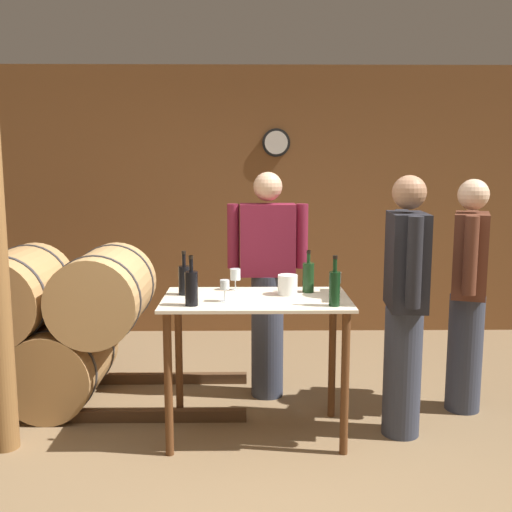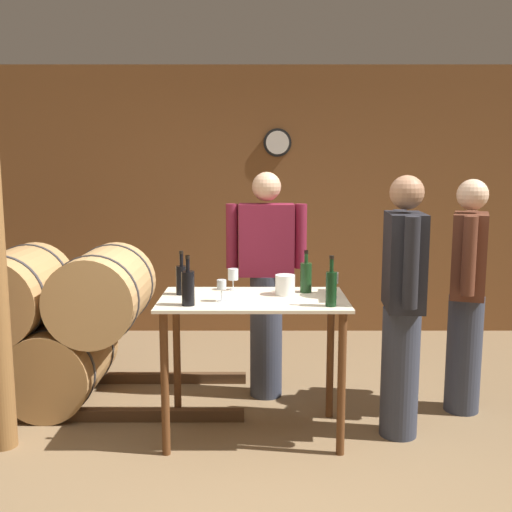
# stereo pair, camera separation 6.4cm
# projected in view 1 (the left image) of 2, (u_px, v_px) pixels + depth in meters

# --- Properties ---
(ground_plane) EXTENTS (14.00, 14.00, 0.00)m
(ground_plane) POSITION_uv_depth(u_px,v_px,m) (280.00, 476.00, 3.36)
(ground_plane) COLOR brown
(back_wall) EXTENTS (8.40, 0.08, 2.70)m
(back_wall) POSITION_uv_depth(u_px,v_px,m) (265.00, 202.00, 6.10)
(back_wall) COLOR brown
(back_wall) RESTS_ON ground_plane
(tasting_table) EXTENTS (1.17, 0.67, 0.91)m
(tasting_table) POSITION_uv_depth(u_px,v_px,m) (256.00, 325.00, 3.78)
(tasting_table) COLOR beige
(tasting_table) RESTS_ON ground_plane
(wine_bottle_far_left) EXTENTS (0.07, 0.07, 0.28)m
(wine_bottle_far_left) POSITION_uv_depth(u_px,v_px,m) (184.00, 279.00, 3.82)
(wine_bottle_far_left) COLOR black
(wine_bottle_far_left) RESTS_ON tasting_table
(wine_bottle_left) EXTENTS (0.08, 0.08, 0.30)m
(wine_bottle_left) POSITION_uv_depth(u_px,v_px,m) (191.00, 287.00, 3.53)
(wine_bottle_left) COLOR black
(wine_bottle_left) RESTS_ON tasting_table
(wine_bottle_center) EXTENTS (0.08, 0.08, 0.28)m
(wine_bottle_center) POSITION_uv_depth(u_px,v_px,m) (308.00, 276.00, 3.90)
(wine_bottle_center) COLOR #193819
(wine_bottle_center) RESTS_ON tasting_table
(wine_bottle_right) EXTENTS (0.07, 0.07, 0.30)m
(wine_bottle_right) POSITION_uv_depth(u_px,v_px,m) (335.00, 287.00, 3.52)
(wine_bottle_right) COLOR black
(wine_bottle_right) RESTS_ON tasting_table
(wine_glass_near_left) EXTENTS (0.06, 0.06, 0.13)m
(wine_glass_near_left) POSITION_uv_depth(u_px,v_px,m) (225.00, 286.00, 3.64)
(wine_glass_near_left) COLOR silver
(wine_glass_near_left) RESTS_ON tasting_table
(wine_glass_near_center) EXTENTS (0.07, 0.07, 0.14)m
(wine_glass_near_center) POSITION_uv_depth(u_px,v_px,m) (235.00, 275.00, 3.97)
(wine_glass_near_center) COLOR silver
(wine_glass_near_center) RESTS_ON tasting_table
(wine_glass_near_right) EXTENTS (0.07, 0.07, 0.16)m
(wine_glass_near_right) POSITION_uv_depth(u_px,v_px,m) (336.00, 279.00, 3.76)
(wine_glass_near_right) COLOR silver
(wine_glass_near_right) RESTS_ON tasting_table
(ice_bucket) EXTENTS (0.13, 0.13, 0.13)m
(ice_bucket) POSITION_uv_depth(u_px,v_px,m) (288.00, 285.00, 3.83)
(ice_bucket) COLOR white
(ice_bucket) RESTS_ON tasting_table
(person_host) EXTENTS (0.25, 0.59, 1.67)m
(person_host) POSITION_uv_depth(u_px,v_px,m) (405.00, 301.00, 3.76)
(person_host) COLOR #333847
(person_host) RESTS_ON ground_plane
(person_visitor_with_scarf) EXTENTS (0.59, 0.24, 1.68)m
(person_visitor_with_scarf) POSITION_uv_depth(u_px,v_px,m) (268.00, 280.00, 4.41)
(person_visitor_with_scarf) COLOR #333847
(person_visitor_with_scarf) RESTS_ON ground_plane
(person_visitor_bearded) EXTENTS (0.34, 0.56, 1.64)m
(person_visitor_bearded) POSITION_uv_depth(u_px,v_px,m) (468.00, 291.00, 4.15)
(person_visitor_bearded) COLOR #333847
(person_visitor_bearded) RESTS_ON ground_plane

